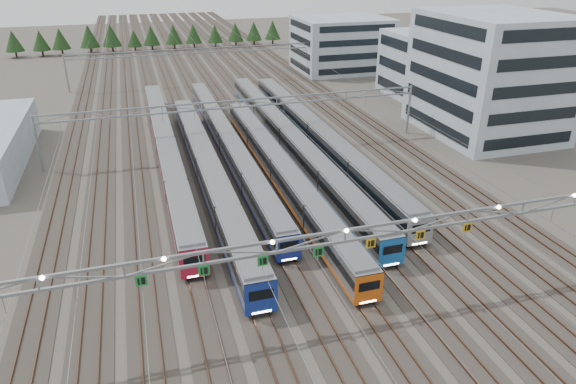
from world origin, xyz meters
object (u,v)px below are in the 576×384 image
object	(u,v)px
train_e	(288,138)
train_a	(166,147)
gantry_mid	(240,110)
depot_bldg_north	(342,44)
train_f	(316,135)
train_c	(228,141)
depot_bldg_south	(490,75)
train_b	(208,169)
gantry_far	(198,55)
depot_bldg_mid	(425,65)
gantry_near	(345,239)
train_d	(280,170)

from	to	relation	value
train_e	train_a	bearing A→B (deg)	176.50
gantry_mid	depot_bldg_north	size ratio (longest dim) A/B	2.56
train_f	depot_bldg_north	world-z (taller)	depot_bldg_north
train_f	train_c	bearing A→B (deg)	174.10
depot_bldg_south	train_b	bearing A→B (deg)	-170.32
train_e	gantry_far	xyz separation A→B (m)	(-6.75, 47.07, 4.38)
train_a	train_b	xyz separation A→B (m)	(4.50, -9.87, 0.07)
train_a	train_f	xyz separation A→B (m)	(22.50, -1.10, 0.09)
depot_bldg_south	depot_bldg_mid	size ratio (longest dim) A/B	1.38
train_e	gantry_far	size ratio (longest dim) A/B	1.20
depot_bldg_mid	depot_bldg_north	world-z (taller)	depot_bldg_mid
train_f	gantry_mid	bearing A→B (deg)	169.53
train_c	depot_bldg_mid	world-z (taller)	depot_bldg_mid
train_a	gantry_near	xyz separation A→B (m)	(11.20, -39.14, 5.07)
train_d	gantry_mid	xyz separation A→B (m)	(-2.25, 13.37, 4.44)
train_a	train_b	distance (m)	10.85
train_c	gantry_mid	xyz separation A→B (m)	(2.25, 0.68, 4.48)
train_f	depot_bldg_mid	distance (m)	39.64
train_b	depot_bldg_north	world-z (taller)	depot_bldg_north
train_e	gantry_mid	distance (m)	8.31
train_f	depot_bldg_south	bearing A→B (deg)	-1.46
train_d	gantry_far	world-z (taller)	gantry_far
train_d	depot_bldg_north	size ratio (longest dim) A/B	2.47
train_e	train_f	world-z (taller)	train_f
train_d	train_c	bearing A→B (deg)	109.53
train_d	gantry_near	xyz separation A→B (m)	(-2.30, -26.75, 5.14)
depot_bldg_mid	depot_bldg_north	size ratio (longest dim) A/B	0.73
train_e	train_f	distance (m)	4.50
gantry_near	train_e	bearing A→B (deg)	79.87
depot_bldg_south	gantry_near	bearing A→B (deg)	-137.28
gantry_far	train_a	bearing A→B (deg)	-103.75
gantry_mid	train_d	bearing A→B (deg)	-80.45
gantry_near	depot_bldg_mid	distance (m)	74.90
train_a	gantry_mid	size ratio (longest dim) A/B	1.12
gantry_near	depot_bldg_north	xyz separation A→B (m)	(36.30, 89.35, -0.73)
train_a	train_e	xyz separation A→B (m)	(18.00, -1.10, -0.01)
depot_bldg_south	depot_bldg_mid	world-z (taller)	depot_bldg_south
train_f	gantry_near	size ratio (longest dim) A/B	1.11
gantry_near	train_c	bearing A→B (deg)	93.20
train_a	train_c	bearing A→B (deg)	1.85
train_e	train_f	xyz separation A→B (m)	(4.50, -0.00, 0.10)
gantry_near	train_f	bearing A→B (deg)	73.46
train_a	gantry_mid	distance (m)	12.11
train_c	train_e	xyz separation A→B (m)	(9.00, -1.39, 0.10)
gantry_mid	depot_bldg_mid	xyz separation A→B (m)	(43.14, 21.08, -0.00)
train_a	gantry_far	xyz separation A→B (m)	(11.25, 45.97, 4.37)
gantry_far	depot_bldg_north	xyz separation A→B (m)	(36.25, 4.23, -0.03)
train_e	gantry_far	bearing A→B (deg)	98.16
depot_bldg_north	train_b	bearing A→B (deg)	-125.59
gantry_mid	gantry_far	world-z (taller)	same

